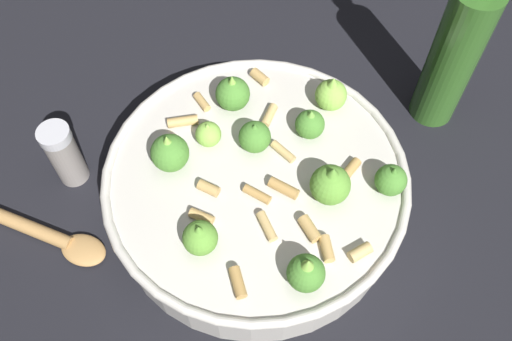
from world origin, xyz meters
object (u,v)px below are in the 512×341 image
at_px(pepper_shaker, 64,154).
at_px(wooden_spoon, 19,223).
at_px(cooking_pan, 257,186).
at_px(olive_oil_bottle, 454,54).

distance_m(pepper_shaker, wooden_spoon, 0.09).
relative_size(cooking_pan, wooden_spoon, 1.39).
distance_m(olive_oil_bottle, wooden_spoon, 0.53).
distance_m(cooking_pan, olive_oil_bottle, 0.27).
height_order(pepper_shaker, olive_oil_bottle, olive_oil_bottle).
distance_m(pepper_shaker, olive_oil_bottle, 0.46).
bearing_deg(olive_oil_bottle, pepper_shaker, 59.32).
height_order(cooking_pan, olive_oil_bottle, olive_oil_bottle).
bearing_deg(cooking_pan, wooden_spoon, 53.14).
bearing_deg(cooking_pan, pepper_shaker, 36.81).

